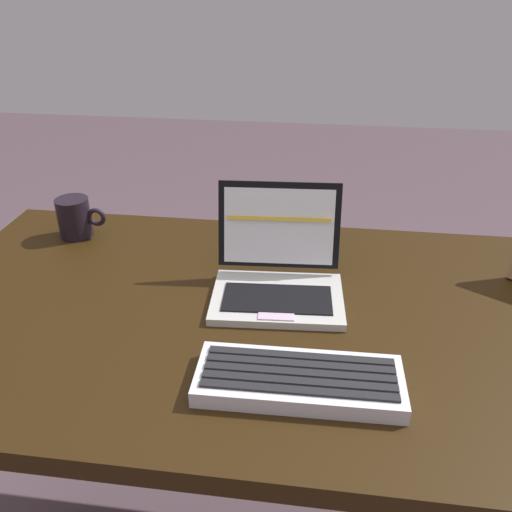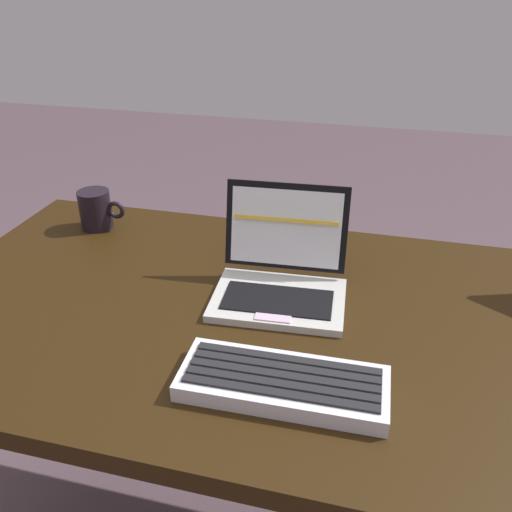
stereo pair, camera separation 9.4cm
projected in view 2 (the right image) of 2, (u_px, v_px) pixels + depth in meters
desk at (270, 345)px, 1.03m from camera, size 1.36×0.75×0.73m
laptop_front at (281, 276)px, 1.02m from camera, size 0.26×0.23×0.20m
external_keyboard at (283, 383)px, 0.80m from camera, size 0.32×0.13×0.03m
coffee_mug at (96, 209)px, 1.28m from camera, size 0.11×0.08×0.09m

